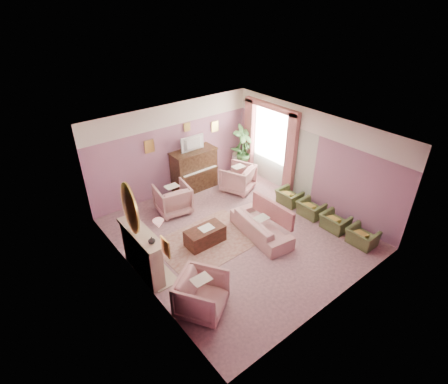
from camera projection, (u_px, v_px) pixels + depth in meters
floor at (237, 233)px, 9.27m from camera, size 5.50×6.00×0.01m
ceiling at (239, 134)px, 7.84m from camera, size 5.50×6.00×0.01m
wall_back at (174, 149)px, 10.57m from camera, size 5.50×0.02×2.80m
wall_front at (342, 251)px, 6.54m from camera, size 5.50×0.02×2.80m
wall_left at (135, 230)px, 7.08m from camera, size 0.02×6.00×2.80m
wall_right at (310, 158)px, 10.03m from camera, size 0.02×6.00×2.80m
picture_rail_band at (171, 115)px, 10.02m from camera, size 5.50×0.01×0.65m
stripe_panel at (276, 154)px, 11.06m from camera, size 0.01×3.00×2.15m
fireplace_surround at (142, 254)px, 7.74m from camera, size 0.30×1.40×1.10m
fireplace_inset at (147, 257)px, 7.87m from camera, size 0.18×0.72×0.68m
fire_ember at (150, 263)px, 7.98m from camera, size 0.06×0.54×0.10m
mantel_shelf at (141, 233)px, 7.46m from camera, size 0.40×1.55×0.07m
hearth at (153, 268)px, 8.12m from camera, size 0.55×1.50×0.02m
mirror_frame at (130, 209)px, 7.04m from camera, size 0.04×0.72×1.20m
mirror_glass at (131, 208)px, 7.05m from camera, size 0.01×0.60×1.06m
sconce_shade at (159, 224)px, 6.29m from camera, size 0.20×0.20×0.16m
piano at (194, 170)px, 11.01m from camera, size 1.40×0.60×1.30m
piano_keyshelf at (201, 172)px, 10.74m from camera, size 1.30×0.12×0.06m
piano_keys at (200, 171)px, 10.72m from camera, size 1.20×0.08×0.02m
piano_top at (193, 151)px, 10.67m from camera, size 1.45×0.65×0.04m
television at (194, 143)px, 10.49m from camera, size 0.80×0.12×0.48m
print_back_left at (149, 146)px, 9.95m from camera, size 0.30×0.03×0.38m
print_back_right at (215, 126)px, 11.18m from camera, size 0.26×0.03×0.34m
print_back_mid at (187, 127)px, 10.51m from camera, size 0.22×0.03×0.26m
print_left_wall at (165, 247)px, 6.14m from camera, size 0.03×0.28×0.36m
window_blind at (271, 133)px, 10.89m from camera, size 0.03×1.40×1.80m
curtain_left at (291, 155)px, 10.44m from camera, size 0.16×0.34×2.60m
curtain_right at (249, 137)px, 11.67m from camera, size 0.16×0.34×2.60m
pelmet at (272, 107)px, 10.41m from camera, size 0.16×2.20×0.16m
mantel_plant at (129, 215)px, 7.75m from camera, size 0.16×0.16×0.28m
mantel_vase at (152, 240)px, 7.08m from camera, size 0.16×0.16×0.16m
area_rug at (208, 241)px, 8.98m from camera, size 2.54×1.86×0.01m
coffee_table at (205, 236)px, 8.82m from camera, size 1.00×0.51×0.45m
table_paper at (206, 228)px, 8.73m from camera, size 0.35×0.28×0.01m
sofa at (261, 223)px, 9.03m from camera, size 0.63×1.90×0.77m
sofa_throw at (273, 211)px, 9.13m from camera, size 0.10×1.44×0.53m
floral_armchair_left at (173, 197)px, 9.95m from camera, size 0.90×0.90×0.94m
floral_armchair_right at (238, 177)px, 11.01m from camera, size 0.90×0.90×0.94m
floral_armchair_front at (202, 293)px, 6.87m from camera, size 0.90×0.90×0.94m
olive_chair_a at (363, 235)px, 8.74m from camera, size 0.49×0.69×0.60m
olive_chair_b at (335, 220)px, 9.29m from camera, size 0.49×0.69×0.60m
olive_chair_c at (311, 207)px, 9.84m from camera, size 0.49×0.69×0.60m
olive_chair_d at (289, 195)px, 10.39m from camera, size 0.49×0.69×0.60m
side_table at (240, 163)px, 12.14m from camera, size 0.52×0.52×0.70m
side_plant_big at (240, 149)px, 11.88m from camera, size 0.30×0.30×0.34m
side_plant_small at (245, 150)px, 11.89m from camera, size 0.16×0.16×0.28m
palm_pot at (242, 170)px, 12.07m from camera, size 0.34×0.34×0.34m
palm_plant at (243, 146)px, 11.61m from camera, size 0.76×0.76×1.44m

